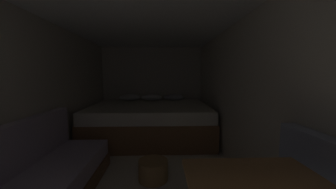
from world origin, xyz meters
TOP-DOWN VIEW (x-y plane):
  - ground_plane at (0.00, 1.56)m, footprint 6.68×6.68m
  - wall_back at (0.00, 3.92)m, footprint 2.51×0.05m
  - wall_left at (-1.23, 1.56)m, footprint 0.05×4.68m
  - wall_right at (1.23, 1.56)m, footprint 0.05×4.68m
  - ceiling_slab at (0.00, 1.56)m, footprint 2.51×4.68m
  - bed at (0.00, 3.00)m, footprint 2.29×1.73m
  - wicker_basket at (0.13, 1.44)m, footprint 0.36×0.36m

SIDE VIEW (x-z plane):
  - ground_plane at x=0.00m, z-range 0.00..0.00m
  - wicker_basket at x=0.13m, z-range 0.00..0.24m
  - bed at x=0.00m, z-range -0.07..0.76m
  - wall_back at x=0.00m, z-range 0.00..1.95m
  - wall_left at x=-1.23m, z-range 0.00..1.95m
  - wall_right at x=1.23m, z-range 0.00..1.95m
  - ceiling_slab at x=0.00m, z-range 1.95..2.00m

